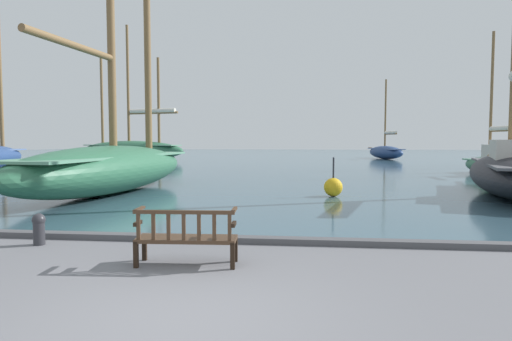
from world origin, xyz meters
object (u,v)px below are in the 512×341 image
object	(u,v)px
sailboat_outer_port	(132,148)
mooring_bollard	(39,227)
channel_buoy	(333,187)
park_bench	(186,236)
sailboat_mid_port	(385,152)
sailboat_far_starboard	(512,168)
sailboat_far_port	(110,163)
sailboat_nearest_starboard	(491,163)

from	to	relation	value
sailboat_outer_port	mooring_bollard	xyz separation A→B (m)	(11.28, -33.06, -0.89)
sailboat_outer_port	channel_buoy	bearing A→B (deg)	-55.92
sailboat_outer_port	mooring_bollard	size ratio (longest dim) A/B	20.53
park_bench	sailboat_outer_port	xyz separation A→B (m)	(-14.47, 34.13, 0.76)
sailboat_outer_port	sailboat_mid_port	bearing A→B (deg)	12.85
sailboat_mid_port	channel_buoy	size ratio (longest dim) A/B	5.92
sailboat_far_starboard	mooring_bollard	world-z (taller)	sailboat_far_starboard
sailboat_far_starboard	park_bench	bearing A→B (deg)	-133.24
channel_buoy	sailboat_far_port	bearing A→B (deg)	178.54
sailboat_nearest_starboard	channel_buoy	distance (m)	13.62
sailboat_outer_port	sailboat_nearest_starboard	distance (m)	30.38
sailboat_far_starboard	sailboat_far_port	xyz separation A→B (m)	(-14.14, -0.69, 0.13)
sailboat_nearest_starboard	mooring_bollard	distance (m)	23.24
sailboat_nearest_starboard	sailboat_far_port	size ratio (longest dim) A/B	0.54
sailboat_outer_port	channel_buoy	size ratio (longest dim) A/B	9.37
mooring_bollard	sailboat_far_port	bearing A→B (deg)	104.63
sailboat_outer_port	sailboat_far_port	size ratio (longest dim) A/B	0.87
sailboat_far_port	sailboat_mid_port	xyz separation A→B (m)	(14.86, 30.83, -0.35)
sailboat_nearest_starboard	channel_buoy	xyz separation A→B (m)	(-8.98, -10.24, -0.34)
sailboat_far_port	mooring_bollard	bearing A→B (deg)	-75.37
sailboat_far_starboard	channel_buoy	xyz separation A→B (m)	(-6.13, -0.90, -0.64)
sailboat_nearest_starboard	sailboat_far_port	world-z (taller)	sailboat_far_port
sailboat_far_starboard	sailboat_mid_port	size ratio (longest dim) A/B	1.59
park_bench	sailboat_mid_port	world-z (taller)	sailboat_mid_port
sailboat_far_starboard	sailboat_far_port	size ratio (longest dim) A/B	0.88
mooring_bollard	channel_buoy	distance (m)	9.62
park_bench	sailboat_far_starboard	xyz separation A→B (m)	(8.93, 9.50, 0.57)
park_bench	sailboat_nearest_starboard	size ratio (longest dim) A/B	0.21
sailboat_far_starboard	channel_buoy	size ratio (longest dim) A/B	9.43
sailboat_outer_port	sailboat_mid_port	xyz separation A→B (m)	(24.12, 5.50, -0.41)
park_bench	sailboat_far_port	size ratio (longest dim) A/B	0.11
park_bench	sailboat_far_starboard	world-z (taller)	sailboat_far_starboard
sailboat_outer_port	sailboat_far_port	bearing A→B (deg)	-69.91
sailboat_outer_port	sailboat_far_starboard	distance (m)	33.98
sailboat_far_starboard	mooring_bollard	size ratio (longest dim) A/B	20.68
sailboat_mid_port	mooring_bollard	bearing A→B (deg)	-108.41
mooring_bollard	sailboat_mid_port	bearing A→B (deg)	71.59
sailboat_mid_port	mooring_bollard	size ratio (longest dim) A/B	12.97
sailboat_nearest_starboard	sailboat_far_starboard	bearing A→B (deg)	-106.95
park_bench	sailboat_mid_port	bearing A→B (deg)	76.32
park_bench	sailboat_nearest_starboard	world-z (taller)	sailboat_nearest_starboard
channel_buoy	sailboat_outer_port	bearing A→B (deg)	124.08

